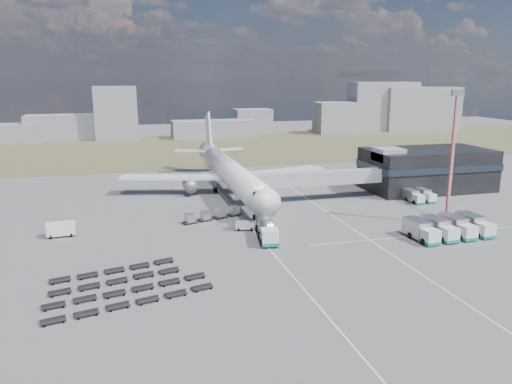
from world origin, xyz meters
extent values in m
plane|color=#565659|center=(0.00, 0.00, 0.00)|extent=(420.00, 420.00, 0.00)
cube|color=brown|center=(0.00, 110.00, 0.01)|extent=(420.00, 90.00, 0.01)
cube|color=silver|center=(-2.00, 5.00, 0.01)|extent=(0.25, 110.00, 0.01)
cube|color=silver|center=(16.00, 5.00, 0.01)|extent=(0.25, 110.00, 0.01)
cube|color=silver|center=(25.00, -8.00, 0.01)|extent=(40.00, 0.25, 0.01)
cube|color=black|center=(48.00, 24.00, 5.00)|extent=(30.00, 16.00, 10.00)
cube|color=#262D38|center=(48.00, 24.00, 6.20)|extent=(30.40, 16.40, 1.60)
cube|color=#939399|center=(36.00, 22.00, 9.50)|extent=(6.00, 6.00, 3.00)
cube|color=#939399|center=(18.10, 20.50, 5.10)|extent=(29.80, 3.00, 3.00)
cube|color=#939399|center=(4.70, 20.00, 5.10)|extent=(4.00, 3.60, 3.40)
cylinder|color=slate|center=(6.20, 20.50, 2.55)|extent=(0.70, 0.70, 5.10)
cylinder|color=black|center=(6.20, 20.50, 0.45)|extent=(1.40, 0.90, 1.40)
cylinder|color=white|center=(0.00, 30.00, 5.30)|extent=(5.60, 48.00, 5.60)
cone|color=white|center=(0.00, 3.50, 5.30)|extent=(5.60, 5.00, 5.60)
cone|color=white|center=(0.00, 58.00, 6.10)|extent=(5.60, 8.00, 5.60)
cube|color=black|center=(0.00, 5.50, 6.10)|extent=(2.20, 2.00, 0.80)
cube|color=white|center=(-13.00, 35.00, 4.10)|extent=(25.59, 11.38, 0.50)
cube|color=white|center=(13.00, 35.00, 4.10)|extent=(25.59, 11.38, 0.50)
cylinder|color=slate|center=(-9.50, 33.00, 2.40)|extent=(3.00, 5.00, 3.00)
cylinder|color=slate|center=(9.50, 33.00, 2.40)|extent=(3.00, 5.00, 3.00)
cube|color=white|center=(-5.50, 60.00, 6.50)|extent=(9.49, 5.63, 0.35)
cube|color=white|center=(5.50, 60.00, 6.50)|extent=(9.49, 5.63, 0.35)
cube|color=white|center=(0.00, 61.00, 11.80)|extent=(0.50, 9.06, 11.45)
cylinder|color=slate|center=(0.00, 9.00, 1.25)|extent=(0.50, 0.50, 2.50)
cylinder|color=slate|center=(-3.20, 34.00, 1.25)|extent=(0.60, 0.60, 2.50)
cylinder|color=slate|center=(3.20, 34.00, 1.25)|extent=(0.60, 0.60, 2.50)
cylinder|color=black|center=(0.00, 9.00, 0.50)|extent=(0.50, 1.20, 1.20)
cube|color=gray|center=(-42.73, 150.20, 5.43)|extent=(43.12, 12.00, 10.87)
cube|color=gray|center=(-26.31, 145.19, 11.46)|extent=(17.89, 12.00, 22.92)
cube|color=gray|center=(16.37, 142.39, 3.83)|extent=(38.10, 12.00, 7.66)
cube|color=gray|center=(38.13, 156.92, 5.68)|extent=(17.77, 12.00, 11.35)
cube|color=gray|center=(75.30, 142.60, 7.45)|extent=(18.28, 12.00, 14.90)
cube|color=gray|center=(104.03, 148.07, 12.09)|extent=(34.57, 12.00, 24.18)
cube|color=gray|center=(123.97, 145.56, 10.79)|extent=(41.27, 12.00, 21.59)
cube|color=white|center=(-1.54, -6.60, 1.65)|extent=(3.13, 3.13, 2.62)
cube|color=#157770|center=(-1.54, -6.60, 0.63)|extent=(3.26, 3.26, 0.57)
cylinder|color=#B2B2B7|center=(-0.65, -1.09, 2.16)|extent=(4.17, 8.88, 2.85)
cube|color=slate|center=(-0.65, -1.09, 0.85)|extent=(4.06, 8.86, 0.40)
cylinder|color=black|center=(-0.92, -2.78, 0.57)|extent=(3.12, 1.71, 1.25)
cube|color=white|center=(-3.41, 3.22, 0.76)|extent=(3.72, 2.60, 1.52)
cube|color=white|center=(-35.49, 7.86, 1.26)|extent=(4.93, 2.47, 2.52)
cube|color=white|center=(10.76, 38.64, 1.63)|extent=(2.64, 6.19, 2.85)
cube|color=#157770|center=(10.76, 38.64, 0.46)|extent=(2.74, 6.30, 0.46)
cube|color=white|center=(24.57, -12.86, 1.44)|extent=(2.68, 2.58, 2.44)
cube|color=#157770|center=(24.57, -12.86, 0.50)|extent=(2.80, 2.69, 0.50)
cube|color=#B2B2B7|center=(24.36, -8.98, 1.89)|extent=(2.94, 5.24, 2.88)
cube|color=white|center=(28.33, -12.65, 1.44)|extent=(2.68, 2.58, 2.44)
cube|color=#157770|center=(28.33, -12.65, 0.50)|extent=(2.80, 2.69, 0.50)
cube|color=#B2B2B7|center=(28.12, -8.77, 1.89)|extent=(2.94, 5.24, 2.88)
cube|color=white|center=(32.10, -12.45, 1.44)|extent=(2.68, 2.58, 2.44)
cube|color=#157770|center=(32.10, -12.45, 0.50)|extent=(2.80, 2.69, 0.50)
cube|color=#B2B2B7|center=(31.89, -8.57, 1.89)|extent=(2.94, 5.24, 2.88)
cube|color=white|center=(35.86, -12.24, 1.44)|extent=(2.68, 2.58, 2.44)
cube|color=#157770|center=(35.86, -12.24, 0.50)|extent=(2.80, 2.69, 0.50)
cube|color=#B2B2B7|center=(35.65, -8.36, 1.89)|extent=(2.94, 5.24, 2.88)
cube|color=white|center=(37.95, 11.42, 1.15)|extent=(2.15, 2.06, 1.95)
cube|color=#157770|center=(37.95, 11.42, 0.40)|extent=(2.24, 2.16, 0.40)
cube|color=#B2B2B7|center=(37.78, 14.53, 1.51)|extent=(2.35, 4.19, 2.31)
cube|color=white|center=(40.96, 11.59, 1.15)|extent=(2.15, 2.06, 1.95)
cube|color=#157770|center=(40.96, 11.59, 0.40)|extent=(2.24, 2.16, 0.40)
cube|color=#B2B2B7|center=(40.79, 14.69, 1.51)|extent=(2.35, 4.19, 2.31)
cube|color=black|center=(-12.63, 9.71, 0.31)|extent=(3.09, 2.45, 0.19)
cube|color=#B2B2B7|center=(-12.63, 9.71, 1.19)|extent=(2.11, 2.11, 1.56)
cube|color=black|center=(-9.49, 10.79, 0.31)|extent=(3.09, 2.45, 0.19)
cube|color=#B2B2B7|center=(-9.49, 10.79, 1.19)|extent=(2.11, 2.11, 1.56)
cube|color=black|center=(-6.35, 11.87, 0.31)|extent=(3.09, 2.45, 0.19)
cube|color=#B2B2B7|center=(-6.35, 11.87, 1.19)|extent=(2.11, 2.11, 1.56)
cube|color=black|center=(-3.21, 12.95, 0.31)|extent=(3.09, 2.45, 0.19)
cube|color=#B2B2B7|center=(-3.21, 12.95, 1.19)|extent=(2.11, 2.11, 1.56)
cube|color=black|center=(-24.06, -22.92, 0.33)|extent=(21.91, 6.77, 0.67)
cube|color=black|center=(-25.01, -19.14, 0.33)|extent=(21.91, 6.77, 0.67)
cube|color=black|center=(-25.96, -15.37, 0.33)|extent=(18.32, 5.86, 0.67)
cube|color=black|center=(-26.91, -11.59, 0.33)|extent=(18.32, 5.86, 0.67)
cylinder|color=red|center=(34.71, -2.94, 12.13)|extent=(0.68, 0.68, 24.26)
cube|color=slate|center=(34.71, -2.94, 24.55)|extent=(2.38, 0.82, 1.16)
cube|color=#565659|center=(34.71, -2.94, 0.15)|extent=(1.94, 1.94, 0.29)
camera|label=1|loc=(-24.04, -81.79, 27.76)|focal=35.00mm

